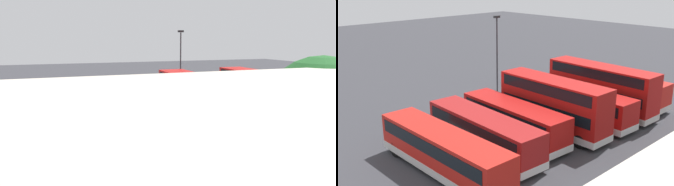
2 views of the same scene
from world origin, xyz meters
TOP-DOWN VIEW (x-y plane):
  - ground_plane at (0.00, 0.00)m, footprint 140.00×140.00m
  - bus_single_deck_near_end at (-10.59, 8.84)m, footprint 2.85×12.12m
  - bus_double_decker_second at (-7.15, 9.85)m, footprint 2.89×11.08m
  - bus_single_deck_third at (-3.81, 9.59)m, footprint 3.24×11.35m
  - bus_double_decker_fourth at (-0.00, 9.88)m, footprint 2.81×10.35m
  - bus_single_deck_fifth at (3.51, 8.72)m, footprint 3.17×10.50m
  - bus_single_deck_sixth at (6.96, 8.95)m, footprint 3.19×11.19m
  - bus_single_deck_seventh at (11.01, 9.53)m, footprint 2.68×11.97m
  - car_hatchback_silver at (-9.42, -3.04)m, footprint 3.42×4.74m
  - lamp_post_tall at (-3.53, -0.88)m, footprint 0.70×0.30m
  - waste_bin_yellow at (-8.99, 0.48)m, footprint 0.60×0.60m

SIDE VIEW (x-z plane):
  - ground_plane at x=0.00m, z-range 0.00..0.00m
  - waste_bin_yellow at x=-8.99m, z-range 0.00..0.95m
  - car_hatchback_silver at x=-9.42m, z-range -0.01..1.42m
  - bus_single_deck_fifth at x=3.51m, z-range 0.14..3.09m
  - bus_single_deck_sixth at x=6.96m, z-range 0.15..3.10m
  - bus_single_deck_third at x=-3.81m, z-range 0.15..3.10m
  - bus_single_deck_seventh at x=11.01m, z-range 0.15..3.10m
  - bus_single_deck_near_end at x=-10.59m, z-range 0.15..3.10m
  - bus_double_decker_fourth at x=0.00m, z-range 0.17..4.72m
  - bus_double_decker_second at x=-7.15m, z-range 0.17..4.72m
  - lamp_post_tall at x=-3.53m, z-range 0.69..9.37m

